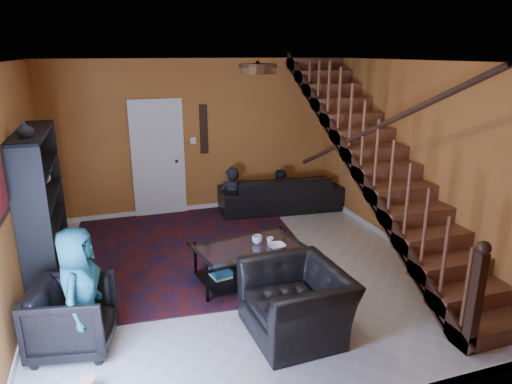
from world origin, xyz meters
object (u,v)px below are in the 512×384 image
(bookshelf, at_px, (44,211))
(coffee_table, at_px, (249,261))
(armchair_right, at_px, (296,302))
(armchair_left, at_px, (73,317))
(sofa, at_px, (280,192))

(bookshelf, height_order, coffee_table, bookshelf)
(armchair_right, height_order, coffee_table, armchair_right)
(armchair_left, relative_size, coffee_table, 0.54)
(sofa, bearing_deg, coffee_table, 65.47)
(armchair_left, relative_size, armchair_right, 0.71)
(bookshelf, xyz_separation_m, armchair_left, (0.35, -1.66, -0.61))
(bookshelf, bearing_deg, armchair_left, -77.95)
(bookshelf, relative_size, armchair_left, 2.55)
(armchair_right, xyz_separation_m, coffee_table, (-0.14, 1.22, -0.06))
(armchair_right, bearing_deg, sofa, 158.50)
(sofa, height_order, coffee_table, sofa)
(sofa, bearing_deg, bookshelf, 28.17)
(bookshelf, xyz_separation_m, armchair_right, (2.60, -2.11, -0.60))
(sofa, xyz_separation_m, armchair_right, (-1.30, -3.81, 0.03))
(armchair_right, bearing_deg, bookshelf, -131.62)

